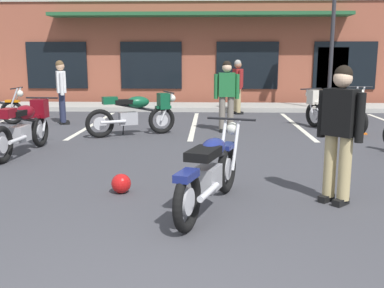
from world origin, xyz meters
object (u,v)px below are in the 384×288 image
Objects in this scene: motorcycle_cream_vintage at (136,112)px; person_in_shorts_foreground at (340,126)px; motorcycle_silver_naked at (332,109)px; traffic_cone at (358,123)px; person_near_building at (227,92)px; motorcycle_foreground_classic at (210,171)px; parking_lot_lamp_post at (335,7)px; motorcycle_black_cruiser at (25,125)px; motorcycle_orange_scrambler at (349,102)px; person_in_black_shirt at (238,83)px; person_by_back_row at (61,88)px; helmet_on_pavement at (121,183)px.

motorcycle_cream_vintage is 5.69m from person_in_shorts_foreground.
motorcycle_silver_naked is 0.98× the size of motorcycle_cream_vintage.
person_near_building is at bearing 177.68° from traffic_cone.
parking_lot_lamp_post reaches higher than motorcycle_foreground_classic.
motorcycle_black_cruiser and motorcycle_orange_scrambler have the same top height.
person_in_black_shirt reaches higher than motorcycle_black_cruiser.
motorcycle_orange_scrambler is at bearing 11.21° from person_by_back_row.
motorcycle_orange_scrambler is 8.14m from person_by_back_row.
parking_lot_lamp_post reaches higher than motorcycle_black_cruiser.
person_near_building is 6.44× the size of helmet_on_pavement.
motorcycle_orange_scrambler is at bearing 29.28° from motorcycle_cream_vintage.
motorcycle_foreground_classic is at bearing -116.33° from motorcycle_orange_scrambler.
person_by_back_row is 3.16× the size of traffic_cone.
motorcycle_cream_vintage is (1.75, 1.98, 0.00)m from motorcycle_black_cruiser.
person_near_building is 5.27m from helmet_on_pavement.
person_by_back_row is 6.68m from helmet_on_pavement.
person_by_back_row reaches higher than helmet_on_pavement.
person_near_building is (-1.17, 5.25, 0.00)m from person_in_shorts_foreground.
person_by_back_row reaches higher than motorcycle_foreground_classic.
person_in_black_shirt is 1.00× the size of person_by_back_row.
helmet_on_pavement is (-4.10, -5.26, -0.40)m from motorcycle_silver_naked.
motorcycle_silver_naked is 1.15× the size of person_by_back_row.
motorcycle_silver_naked is at bearing -55.94° from person_in_black_shirt.
motorcycle_orange_scrambler is 0.42× the size of parking_lot_lamp_post.
person_by_back_row is at bearing 166.20° from person_near_building.
parking_lot_lamp_post is (5.39, 4.08, 2.71)m from motorcycle_cream_vintage.
person_in_black_shirt is 3.67m from parking_lot_lamp_post.
motorcycle_cream_vintage is (-4.61, -0.87, 0.00)m from motorcycle_silver_naked.
motorcycle_orange_scrambler is at bearing -68.38° from parking_lot_lamp_post.
person_by_back_row is (-3.92, 6.60, 0.49)m from motorcycle_foreground_classic.
motorcycle_foreground_classic is at bearing -112.26° from parking_lot_lamp_post.
person_in_black_shirt is at bearing 124.06° from motorcycle_silver_naked.
parking_lot_lamp_post reaches higher than motorcycle_orange_scrambler.
motorcycle_silver_naked is 0.92× the size of motorcycle_orange_scrambler.
motorcycle_orange_scrambler is (7.48, 5.20, -0.07)m from motorcycle_black_cruiser.
motorcycle_silver_naked is at bearing 10.71° from motorcycle_cream_vintage.
motorcycle_orange_scrambler is 8.10× the size of helmet_on_pavement.
person_in_black_shirt is at bearing 126.64° from traffic_cone.
motorcycle_silver_naked is 4.27m from parking_lot_lamp_post.
motorcycle_orange_scrambler is 6.57m from motorcycle_cream_vintage.
motorcycle_foreground_classic is 1.35m from helmet_on_pavement.
person_in_shorts_foreground is 8.35m from person_by_back_row.
person_near_building is (-3.67, -2.64, 0.49)m from motorcycle_orange_scrambler.
person_in_shorts_foreground reaches higher than motorcycle_orange_scrambler.
person_by_back_row is at bearing 173.64° from motorcycle_silver_naked.
person_by_back_row reaches higher than motorcycle_orange_scrambler.
motorcycle_foreground_classic is 0.41× the size of parking_lot_lamp_post.
motorcycle_foreground_classic and motorcycle_cream_vintage have the same top height.
motorcycle_orange_scrambler is at bearing 35.65° from person_near_building.
motorcycle_silver_naked is (2.93, 5.84, 0.07)m from motorcycle_foreground_classic.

